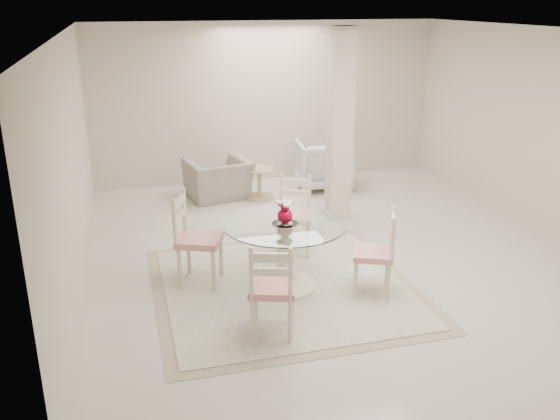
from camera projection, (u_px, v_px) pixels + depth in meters
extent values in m
plane|color=beige|center=(336.00, 254.00, 7.46)|extent=(7.00, 7.00, 0.00)
cube|color=beige|center=(267.00, 103.00, 10.18)|extent=(6.00, 0.02, 2.70)
cube|color=beige|center=(531.00, 276.00, 3.82)|extent=(6.00, 0.02, 2.70)
cube|color=beige|center=(73.00, 168.00, 6.26)|extent=(0.02, 7.00, 2.70)
cube|color=beige|center=(555.00, 135.00, 7.74)|extent=(0.02, 7.00, 2.70)
cube|color=white|center=(343.00, 31.00, 6.55)|extent=(6.00, 7.00, 0.02)
cube|color=beige|center=(340.00, 126.00, 8.31)|extent=(0.30, 0.30, 2.70)
cube|color=tan|center=(285.00, 287.00, 6.60)|extent=(2.86, 2.86, 0.01)
cube|color=beige|center=(285.00, 287.00, 6.59)|extent=(2.61, 2.61, 0.01)
cylinder|color=#FAEECE|center=(285.00, 285.00, 6.59)|extent=(0.70, 0.70, 0.05)
cylinder|color=#FAEECE|center=(285.00, 255.00, 6.46)|extent=(0.18, 0.18, 0.72)
cylinder|color=#FAEECE|center=(285.00, 225.00, 6.34)|extent=(0.29, 0.29, 0.03)
cylinder|color=white|center=(285.00, 223.00, 6.34)|extent=(1.34, 1.34, 0.01)
ellipsoid|color=#9F0420|center=(285.00, 216.00, 6.31)|extent=(0.17, 0.17, 0.16)
cylinder|color=#9F0420|center=(285.00, 207.00, 6.28)|extent=(0.09, 0.09, 0.05)
cylinder|color=#9F0420|center=(285.00, 204.00, 6.27)|extent=(0.14, 0.14, 0.02)
ellipsoid|color=white|center=(285.00, 202.00, 6.26)|extent=(0.10, 0.10, 0.04)
ellipsoid|color=white|center=(289.00, 203.00, 6.29)|extent=(0.10, 0.10, 0.04)
ellipsoid|color=white|center=(280.00, 203.00, 6.27)|extent=(0.10, 0.10, 0.04)
ellipsoid|color=white|center=(287.00, 205.00, 6.22)|extent=(0.10, 0.10, 0.04)
cylinder|color=#EEE2C4|center=(356.00, 267.00, 6.59)|extent=(0.04, 0.04, 0.43)
cylinder|color=#EEE2C4|center=(356.00, 281.00, 6.27)|extent=(0.04, 0.04, 0.43)
cylinder|color=#EEE2C4|center=(387.00, 269.00, 6.54)|extent=(0.04, 0.04, 0.43)
cylinder|color=#EEE2C4|center=(388.00, 283.00, 6.23)|extent=(0.04, 0.04, 0.43)
cube|color=red|center=(373.00, 254.00, 6.32)|extent=(0.55, 0.55, 0.07)
cube|color=#EEE2C4|center=(393.00, 227.00, 6.19)|extent=(0.19, 0.36, 0.51)
cylinder|color=#F1E1C6|center=(279.00, 242.00, 7.26)|extent=(0.04, 0.04, 0.45)
cylinder|color=#F1E1C6|center=(308.00, 243.00, 7.23)|extent=(0.04, 0.04, 0.45)
cylinder|color=#F1E1C6|center=(281.00, 231.00, 7.59)|extent=(0.04, 0.04, 0.45)
cylinder|color=#F1E1C6|center=(309.00, 232.00, 7.56)|extent=(0.04, 0.04, 0.45)
cube|color=red|center=(294.00, 217.00, 7.32)|extent=(0.55, 0.55, 0.07)
cube|color=#F1E1C6|center=(295.00, 188.00, 7.39)|extent=(0.38, 0.17, 0.53)
cylinder|color=beige|center=(214.00, 271.00, 6.43)|extent=(0.05, 0.05, 0.49)
cylinder|color=beige|center=(221.00, 257.00, 6.79)|extent=(0.05, 0.05, 0.49)
cylinder|color=beige|center=(179.00, 269.00, 6.47)|extent=(0.05, 0.05, 0.49)
cylinder|color=beige|center=(189.00, 255.00, 6.83)|extent=(0.05, 0.05, 0.49)
cube|color=red|center=(200.00, 240.00, 6.54)|extent=(0.61, 0.61, 0.07)
cube|color=beige|center=(179.00, 209.00, 6.44)|extent=(0.20, 0.41, 0.57)
cylinder|color=#F0E4C6|center=(291.00, 303.00, 5.79)|extent=(0.04, 0.04, 0.45)
cylinder|color=#F0E4C6|center=(256.00, 303.00, 5.81)|extent=(0.04, 0.04, 0.45)
cylinder|color=#F0E4C6|center=(290.00, 322.00, 5.46)|extent=(0.04, 0.04, 0.45)
cylinder|color=#F0E4C6|center=(253.00, 321.00, 5.48)|extent=(0.04, 0.04, 0.45)
cube|color=red|center=(272.00, 288.00, 5.55)|extent=(0.54, 0.54, 0.07)
cube|color=#F0E4C6|center=(271.00, 265.00, 5.25)|extent=(0.38, 0.16, 0.53)
imported|color=#9C9581|center=(218.00, 179.00, 9.47)|extent=(1.11, 1.02, 0.63)
imported|color=silver|center=(323.00, 164.00, 9.98)|extent=(0.96, 0.98, 0.81)
cylinder|color=tan|center=(260.00, 197.00, 9.55)|extent=(0.46, 0.46, 0.04)
cylinder|color=tan|center=(260.00, 183.00, 9.48)|extent=(0.07, 0.07, 0.44)
cylinder|color=tan|center=(259.00, 169.00, 9.40)|extent=(0.48, 0.48, 0.03)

